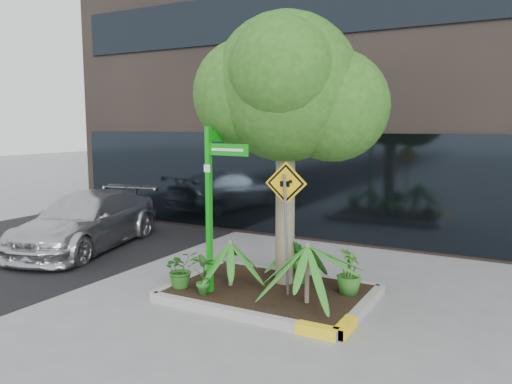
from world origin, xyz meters
The scene contains 14 objects.
ground centered at (0.00, 0.00, 0.00)m, with size 80.00×80.00×0.00m, color gray.
asphalt_road centered at (-6.50, 0.00, 0.01)m, with size 7.00×80.00×0.01m, color black.
planter centered at (0.23, 0.27, 0.10)m, with size 3.35×2.36×0.15m.
tree centered at (0.27, 0.76, 3.51)m, with size 3.21×2.84×4.81m.
palm_front centered at (1.02, -0.02, 1.05)m, with size 1.09×1.09×1.21m.
palm_left centered at (-0.48, 0.15, 0.90)m, with size 0.90×0.90×1.00m.
palm_back centered at (0.30, 1.09, 0.74)m, with size 0.71×0.71×0.79m.
parked_car centered at (-5.13, 1.28, 0.66)m, with size 1.84×4.52×1.31m, color silver.
shrub_a centered at (-1.15, -0.35, 0.47)m, with size 0.57×0.57×0.64m, color #245D1A.
shrub_b centered at (1.46, 0.68, 0.52)m, with size 0.41×0.41×0.74m, color #2B641E.
shrub_c centered at (-0.60, -0.48, 0.50)m, with size 0.37×0.37×0.71m, color #27621E.
shrub_d centered at (0.55, 0.82, 0.53)m, with size 0.42×0.42×0.77m, color #1A5B1C.
street_sign_post centered at (-0.54, -0.25, 1.77)m, with size 0.85×0.88×2.87m.
cattle_sign centered at (0.63, 0.02, 1.62)m, with size 0.67×0.28×2.18m.
Camera 1 is at (3.88, -6.95, 2.89)m, focal length 35.00 mm.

